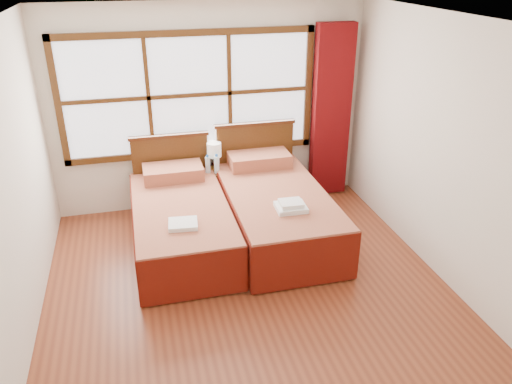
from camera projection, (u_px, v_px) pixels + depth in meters
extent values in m
plane|color=brown|center=(253.00, 298.00, 4.92)|extent=(4.50, 4.50, 0.00)
plane|color=white|center=(252.00, 23.00, 3.80)|extent=(4.50, 4.50, 0.00)
plane|color=silver|center=(210.00, 108.00, 6.33)|extent=(4.00, 0.00, 4.00)
plane|color=silver|center=(5.00, 204.00, 3.92)|extent=(0.00, 4.50, 4.50)
plane|color=silver|center=(453.00, 157.00, 4.81)|extent=(0.00, 4.50, 4.50)
cube|color=white|center=(190.00, 95.00, 6.16)|extent=(3.00, 0.02, 1.40)
cube|color=#47280F|center=(193.00, 151.00, 6.46)|extent=(3.16, 0.06, 0.08)
cube|color=#47280F|center=(186.00, 33.00, 5.82)|extent=(3.16, 0.06, 0.08)
cube|color=#47280F|center=(58.00, 104.00, 5.80)|extent=(0.08, 0.06, 1.56)
cube|color=#47280F|center=(308.00, 88.00, 6.49)|extent=(0.08, 0.06, 1.56)
cube|color=#47280F|center=(149.00, 98.00, 6.03)|extent=(0.05, 0.05, 1.40)
cube|color=#47280F|center=(230.00, 93.00, 6.25)|extent=(0.05, 0.05, 1.40)
cube|color=#47280F|center=(190.00, 95.00, 6.14)|extent=(3.00, 0.05, 0.05)
cube|color=#690A0C|center=(331.00, 113.00, 6.62)|extent=(0.50, 0.16, 2.30)
cube|color=#431F0E|center=(183.00, 236.00, 5.72)|extent=(0.93, 1.85, 0.30)
cube|color=maroon|center=(181.00, 214.00, 5.60)|extent=(1.04, 2.05, 0.25)
cube|color=#65150A|center=(135.00, 232.00, 5.55)|extent=(0.03, 2.05, 0.51)
cube|color=#65150A|center=(227.00, 221.00, 5.78)|extent=(0.03, 2.05, 0.51)
cube|color=#65150A|center=(194.00, 277.00, 4.78)|extent=(1.04, 0.03, 0.51)
cube|color=maroon|center=(173.00, 172.00, 6.17)|extent=(0.72, 0.42, 0.16)
cube|color=#47280F|center=(172.00, 174.00, 6.45)|extent=(0.97, 0.06, 1.01)
cube|color=#431F0E|center=(169.00, 136.00, 6.23)|extent=(1.01, 0.08, 0.04)
cube|color=#431F0E|center=(275.00, 223.00, 5.97)|extent=(0.99, 1.98, 0.32)
cube|color=maroon|center=(276.00, 201.00, 5.84)|extent=(1.11, 2.19, 0.27)
cube|color=#65150A|center=(230.00, 219.00, 5.79)|extent=(0.03, 2.19, 0.55)
cube|color=#65150A|center=(319.00, 208.00, 6.03)|extent=(0.03, 2.19, 0.55)
cube|color=#65150A|center=(306.00, 263.00, 4.96)|extent=(1.11, 0.03, 0.55)
cube|color=maroon|center=(259.00, 159.00, 6.44)|extent=(0.77, 0.45, 0.17)
cube|color=#47280F|center=(255.00, 163.00, 6.69)|extent=(1.03, 0.06, 1.08)
cube|color=#431F0E|center=(255.00, 124.00, 6.45)|extent=(1.08, 0.08, 0.04)
cube|color=#47280F|center=(217.00, 189.00, 6.55)|extent=(0.41, 0.37, 0.55)
cube|color=#431F0E|center=(220.00, 203.00, 6.43)|extent=(0.36, 0.02, 0.17)
cube|color=#431F0E|center=(219.00, 188.00, 6.33)|extent=(0.36, 0.02, 0.17)
sphere|color=#B17B3B|center=(220.00, 204.00, 6.41)|extent=(0.03, 0.03, 0.03)
sphere|color=#B17B3B|center=(219.00, 188.00, 6.32)|extent=(0.03, 0.03, 0.03)
cube|color=white|center=(183.00, 224.00, 5.10)|extent=(0.32, 0.29, 0.05)
cube|color=white|center=(291.00, 207.00, 5.35)|extent=(0.33, 0.30, 0.05)
cube|color=white|center=(291.00, 203.00, 5.33)|extent=(0.25, 0.22, 0.05)
cylinder|color=gold|center=(215.00, 168.00, 6.47)|extent=(0.11, 0.11, 0.02)
cylinder|color=gold|center=(215.00, 162.00, 6.43)|extent=(0.02, 0.02, 0.15)
cylinder|color=white|center=(214.00, 150.00, 6.36)|extent=(0.18, 0.18, 0.18)
cylinder|color=#C0E6F7|center=(208.00, 165.00, 6.32)|extent=(0.06, 0.06, 0.21)
cylinder|color=blue|center=(207.00, 156.00, 6.27)|extent=(0.03, 0.03, 0.03)
cylinder|color=#C0E6F7|center=(217.00, 165.00, 6.30)|extent=(0.07, 0.07, 0.22)
cylinder|color=blue|center=(216.00, 155.00, 6.25)|extent=(0.03, 0.03, 0.03)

